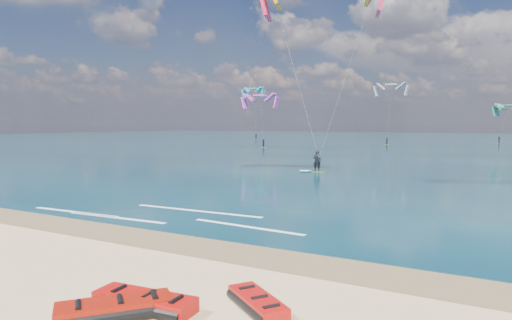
{
  "coord_description": "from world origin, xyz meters",
  "views": [
    {
      "loc": [
        12.07,
        -9.95,
        4.37
      ],
      "look_at": [
        2.18,
        8.0,
        2.7
      ],
      "focal_mm": 32.0,
      "sensor_mm": 36.0,
      "label": 1
    }
  ],
  "objects": [
    {
      "name": "packed_kite_right",
      "position": [
        4.47,
        -2.77,
        0.0
      ],
      "size": [
        2.71,
        2.9,
        0.45
      ],
      "primitive_type": null,
      "rotation": [
        0.0,
        0.0,
        0.87
      ],
      "color": "#A01406",
      "rests_on": "ground"
    },
    {
      "name": "packed_kite_mid",
      "position": [
        7.07,
        -0.81,
        0.0
      ],
      "size": [
        2.33,
        2.05,
        0.36
      ],
      "primitive_type": null,
      "rotation": [
        0.0,
        0.0,
        -0.61
      ],
      "color": "red",
      "rests_on": "ground"
    },
    {
      "name": "packed_kite_left",
      "position": [
        4.74,
        -2.09,
        0.0
      ],
      "size": [
        2.82,
        1.37,
        0.41
      ],
      "primitive_type": null,
      "rotation": [
        0.0,
        0.0,
        0.08
      ],
      "color": "#BD0F0A",
      "rests_on": "ground"
    },
    {
      "name": "wet_sand_strip",
      "position": [
        0.0,
        3.0,
        0.0
      ],
      "size": [
        320.0,
        2.4,
        0.01
      ],
      "primitive_type": "cube",
      "color": "brown",
      "rests_on": "ground"
    },
    {
      "name": "ground",
      "position": [
        0.0,
        40.0,
        0.0
      ],
      "size": [
        320.0,
        320.0,
        0.0
      ],
      "primitive_type": "plane",
      "color": "tan",
      "rests_on": "ground"
    },
    {
      "name": "distant_kites",
      "position": [
        -7.91,
        78.83,
        5.42
      ],
      "size": [
        86.54,
        41.64,
        13.14
      ],
      "color": "#31886C",
      "rests_on": "ground"
    },
    {
      "name": "shoreline_foam",
      "position": [
        -1.99,
        6.25,
        0.04
      ],
      "size": [
        14.3,
        3.62,
        0.01
      ],
      "color": "white",
      "rests_on": "ground"
    },
    {
      "name": "sea",
      "position": [
        0.0,
        104.0,
        0.02
      ],
      "size": [
        320.0,
        200.0,
        0.04
      ],
      "primitive_type": "cube",
      "color": "#092433",
      "rests_on": "ground"
    },
    {
      "name": "kitesurfer_main",
      "position": [
        -1.13,
        24.45,
        8.41
      ],
      "size": [
        10.51,
        9.11,
        16.3
      ],
      "rotation": [
        0.0,
        0.0,
        0.05
      ],
      "color": "#99C617",
      "rests_on": "sea"
    }
  ]
}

